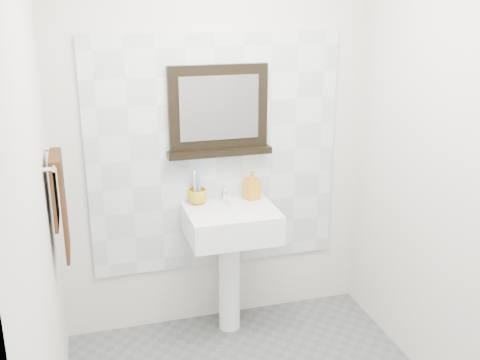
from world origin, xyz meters
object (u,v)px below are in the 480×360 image
toothbrush_cup (197,196)px  soap_dispenser (252,185)px  framed_mirror (218,113)px  hand_towel (60,198)px  pedestal_sink (231,236)px

toothbrush_cup → soap_dispenser: soap_dispenser is taller
toothbrush_cup → framed_mirror: framed_mirror is taller
soap_dispenser → hand_towel: size_ratio=0.35×
pedestal_sink → framed_mirror: size_ratio=1.47×
soap_dispenser → pedestal_sink: bearing=-163.6°
toothbrush_cup → soap_dispenser: bearing=-2.0°
hand_towel → soap_dispenser: bearing=17.6°
soap_dispenser → framed_mirror: framed_mirror is taller
pedestal_sink → framed_mirror: (-0.02, 0.19, 0.75)m
pedestal_sink → soap_dispenser: size_ratio=4.99×
pedestal_sink → soap_dispenser: bearing=37.2°
hand_towel → framed_mirror: bearing=23.7°
framed_mirror → toothbrush_cup: bearing=-165.0°
toothbrush_cup → framed_mirror: bearing=15.0°
soap_dispenser → hand_towel: 1.22m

